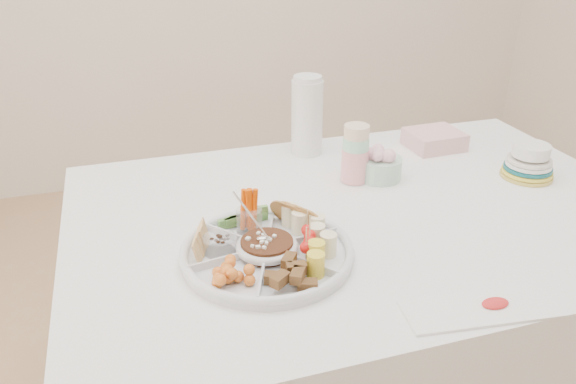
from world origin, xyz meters
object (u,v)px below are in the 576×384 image
object	(u,v)px
thermos	(307,115)
plate_stack	(529,162)
party_tray	(267,249)
dining_table	(359,323)

from	to	relation	value
thermos	plate_stack	bearing A→B (deg)	-33.51
party_tray	plate_stack	size ratio (longest dim) A/B	2.58
plate_stack	dining_table	bearing A→B (deg)	-175.28
dining_table	party_tray	size ratio (longest dim) A/B	4.00
dining_table	plate_stack	size ratio (longest dim) A/B	10.32
dining_table	thermos	distance (m)	0.65
party_tray	plate_stack	world-z (taller)	plate_stack
party_tray	plate_stack	distance (m)	0.86
dining_table	party_tray	bearing A→B (deg)	-154.82
plate_stack	party_tray	bearing A→B (deg)	-167.24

